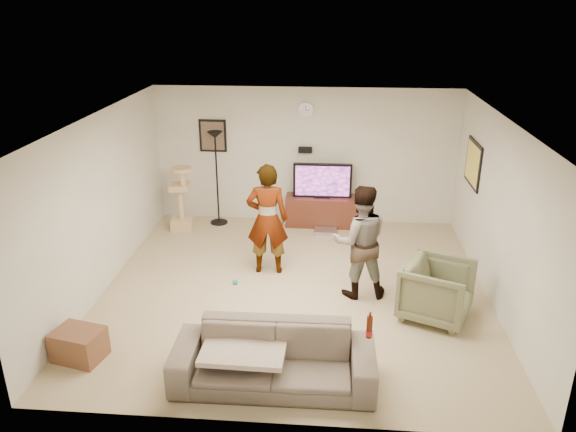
# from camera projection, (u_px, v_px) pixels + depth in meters

# --- Properties ---
(floor) EXTENTS (5.50, 5.50, 0.02)m
(floor) POSITION_uv_depth(u_px,v_px,m) (295.00, 290.00, 8.10)
(floor) COLOR tan
(floor) RESTS_ON ground
(ceiling) EXTENTS (5.50, 5.50, 0.02)m
(ceiling) POSITION_uv_depth(u_px,v_px,m) (295.00, 118.00, 7.18)
(ceiling) COLOR white
(ceiling) RESTS_ON wall_back
(wall_back) EXTENTS (5.50, 0.04, 2.50)m
(wall_back) POSITION_uv_depth(u_px,v_px,m) (305.00, 156.00, 10.19)
(wall_back) COLOR beige
(wall_back) RESTS_ON floor
(wall_front) EXTENTS (5.50, 0.04, 2.50)m
(wall_front) POSITION_uv_depth(u_px,v_px,m) (274.00, 315.00, 5.09)
(wall_front) COLOR beige
(wall_front) RESTS_ON floor
(wall_left) EXTENTS (0.04, 5.50, 2.50)m
(wall_left) POSITION_uv_depth(u_px,v_px,m) (101.00, 203.00, 7.85)
(wall_left) COLOR beige
(wall_left) RESTS_ON floor
(wall_right) EXTENTS (0.04, 5.50, 2.50)m
(wall_right) POSITION_uv_depth(u_px,v_px,m) (500.00, 215.00, 7.43)
(wall_right) COLOR beige
(wall_right) RESTS_ON floor
(wall_clock) EXTENTS (0.26, 0.04, 0.26)m
(wall_clock) POSITION_uv_depth(u_px,v_px,m) (306.00, 110.00, 9.85)
(wall_clock) COLOR white
(wall_clock) RESTS_ON wall_back
(wall_speaker) EXTENTS (0.25, 0.10, 0.10)m
(wall_speaker) POSITION_uv_depth(u_px,v_px,m) (305.00, 150.00, 10.09)
(wall_speaker) COLOR black
(wall_speaker) RESTS_ON wall_back
(picture_back) EXTENTS (0.42, 0.03, 0.52)m
(picture_back) POSITION_uv_depth(u_px,v_px,m) (213.00, 136.00, 10.17)
(picture_back) COLOR brown
(picture_back) RESTS_ON wall_back
(picture_right) EXTENTS (0.03, 0.78, 0.62)m
(picture_right) POSITION_uv_depth(u_px,v_px,m) (473.00, 164.00, 8.83)
(picture_right) COLOR #F1CE4F
(picture_right) RESTS_ON wall_right
(tv_stand) EXTENTS (1.32, 0.45, 0.55)m
(tv_stand) POSITION_uv_depth(u_px,v_px,m) (322.00, 211.00, 10.30)
(tv_stand) COLOR #492016
(tv_stand) RESTS_ON floor
(console_box) EXTENTS (0.40, 0.30, 0.07)m
(console_box) POSITION_uv_depth(u_px,v_px,m) (325.00, 231.00, 10.01)
(console_box) COLOR silver
(console_box) RESTS_ON floor
(tv) EXTENTS (1.06, 0.08, 0.63)m
(tv) POSITION_uv_depth(u_px,v_px,m) (322.00, 180.00, 10.08)
(tv) COLOR black
(tv) RESTS_ON tv_stand
(tv_screen) EXTENTS (0.98, 0.01, 0.55)m
(tv_screen) POSITION_uv_depth(u_px,v_px,m) (322.00, 181.00, 10.04)
(tv_screen) COLOR #DA4BB2
(tv_screen) RESTS_ON tv
(floor_lamp) EXTENTS (0.32, 0.32, 1.74)m
(floor_lamp) POSITION_uv_depth(u_px,v_px,m) (217.00, 179.00, 10.16)
(floor_lamp) COLOR black
(floor_lamp) RESTS_ON floor
(cat_tree) EXTENTS (0.42, 0.42, 1.19)m
(cat_tree) POSITION_uv_depth(u_px,v_px,m) (180.00, 198.00, 10.00)
(cat_tree) COLOR tan
(cat_tree) RESTS_ON floor
(person_left) EXTENTS (0.65, 0.44, 1.72)m
(person_left) POSITION_uv_depth(u_px,v_px,m) (267.00, 219.00, 8.33)
(person_left) COLOR silver
(person_left) RESTS_ON floor
(person_right) EXTENTS (0.87, 0.72, 1.63)m
(person_right) POSITION_uv_depth(u_px,v_px,m) (360.00, 242.00, 7.68)
(person_right) COLOR #2E6286
(person_right) RESTS_ON floor
(sofa) EXTENTS (2.20, 0.87, 0.64)m
(sofa) POSITION_uv_depth(u_px,v_px,m) (274.00, 358.00, 6.02)
(sofa) COLOR #65574C
(sofa) RESTS_ON floor
(throw_blanket) EXTENTS (0.92, 0.72, 0.06)m
(throw_blanket) POSITION_uv_depth(u_px,v_px,m) (244.00, 348.00, 6.01)
(throw_blanket) COLOR beige
(throw_blanket) RESTS_ON sofa
(beer_bottle) EXTENTS (0.06, 0.06, 0.25)m
(beer_bottle) POSITION_uv_depth(u_px,v_px,m) (369.00, 327.00, 5.79)
(beer_bottle) COLOR #491709
(beer_bottle) RESTS_ON sofa
(armchair) EXTENTS (1.12, 1.11, 0.78)m
(armchair) POSITION_uv_depth(u_px,v_px,m) (437.00, 290.00, 7.27)
(armchair) COLOR #636547
(armchair) RESTS_ON floor
(side_table) EXTENTS (0.63, 0.53, 0.37)m
(side_table) POSITION_uv_depth(u_px,v_px,m) (79.00, 344.00, 6.49)
(side_table) COLOR brown
(side_table) RESTS_ON floor
(toy_ball) EXTENTS (0.08, 0.08, 0.08)m
(toy_ball) POSITION_uv_depth(u_px,v_px,m) (235.00, 282.00, 8.22)
(toy_ball) COLOR teal
(toy_ball) RESTS_ON floor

